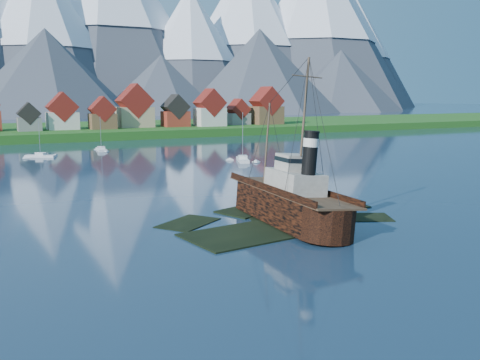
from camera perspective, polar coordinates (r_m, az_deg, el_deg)
name	(u,v)px	position (r m, az deg, el deg)	size (l,w,h in m)	color
ground	(274,226)	(66.46, 3.61, -4.90)	(1400.00, 1400.00, 0.00)	#192F46
shoal	(277,223)	(69.21, 3.99, -4.63)	(31.71, 21.24, 1.14)	black
shore_bank	(62,134)	(228.56, -18.42, 4.65)	(600.00, 80.00, 3.20)	#1B4914
seawall	(80,142)	(191.14, -16.75, 3.93)	(600.00, 2.50, 2.00)	#3F3D38
mountains	(3,11)	(542.82, -24.00, 16.14)	(965.00, 340.00, 205.00)	#2D333D
tugboat_wreck	(281,200)	(68.76, 4.41, -2.10)	(6.32, 27.24, 21.59)	black
sailboat_c	(40,156)	(147.12, -20.51, 2.37)	(7.57, 5.57, 9.88)	silver
sailboat_d	(243,160)	(129.18, 0.29, 2.12)	(5.25, 9.24, 12.31)	silver
sailboat_e	(101,150)	(159.01, -14.58, 3.13)	(2.95, 8.93, 10.18)	silver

